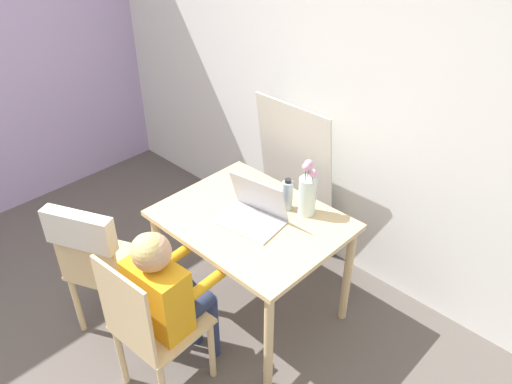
{
  "coord_description": "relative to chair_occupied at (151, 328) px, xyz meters",
  "views": [
    {
      "loc": [
        1.6,
        -0.21,
        2.41
      ],
      "look_at": [
        0.04,
        1.41,
        0.91
      ],
      "focal_mm": 35.0,
      "sensor_mm": 36.0,
      "label": 1
    }
  ],
  "objects": [
    {
      "name": "laptop",
      "position": [
        -0.02,
        0.76,
        0.31
      ],
      "size": [
        0.39,
        0.3,
        0.25
      ],
      "rotation": [
        0.0,
        0.0,
        0.15
      ],
      "color": "#B2B2B7",
      "rests_on": "dining_table"
    },
    {
      "name": "dining_table",
      "position": [
        -0.03,
        0.76,
        0.16
      ],
      "size": [
        1.01,
        0.79,
        0.73
      ],
      "color": "#D6B784",
      "rests_on": "ground_plane"
    },
    {
      "name": "flower_vase",
      "position": [
        0.16,
        1.01,
        0.39
      ],
      "size": [
        0.1,
        0.1,
        0.34
      ],
      "color": "silver",
      "rests_on": "dining_table"
    },
    {
      "name": "wall_back",
      "position": [
        -0.05,
        1.58,
        0.78
      ],
      "size": [
        6.4,
        0.05,
        2.5
      ],
      "color": "white",
      "rests_on": "ground_plane"
    },
    {
      "name": "cardboard_panel",
      "position": [
        -0.28,
        1.44,
        0.1
      ],
      "size": [
        0.61,
        0.18,
        1.15
      ],
      "color": "silver",
      "rests_on": "ground_plane"
    },
    {
      "name": "chair_occupied",
      "position": [
        0.0,
        0.0,
        0.0
      ],
      "size": [
        0.43,
        0.43,
        0.92
      ],
      "rotation": [
        0.0,
        0.0,
        3.21
      ],
      "color": "#D6B784",
      "rests_on": "ground_plane"
    },
    {
      "name": "water_bottle",
      "position": [
        0.05,
        0.97,
        0.35
      ],
      "size": [
        0.06,
        0.06,
        0.2
      ],
      "color": "silver",
      "rests_on": "dining_table"
    },
    {
      "name": "person_seated",
      "position": [
        -0.01,
        0.12,
        0.17
      ],
      "size": [
        0.35,
        0.44,
        1.02
      ],
      "rotation": [
        0.0,
        0.0,
        3.21
      ],
      "color": "orange",
      "rests_on": "ground_plane"
    },
    {
      "name": "chair_spare",
      "position": [
        -0.53,
        0.03,
        0.15
      ],
      "size": [
        0.54,
        0.56,
        0.93
      ],
      "rotation": [
        0.0,
        0.0,
        3.57
      ],
      "color": "#D6B784",
      "rests_on": "ground_plane"
    }
  ]
}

